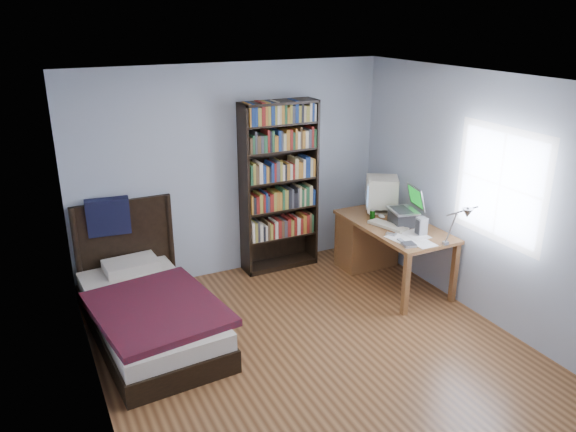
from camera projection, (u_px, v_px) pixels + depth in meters
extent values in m
plane|color=#5A341A|center=(319.00, 355.00, 5.25)|extent=(4.20, 4.20, 0.00)
plane|color=white|center=(325.00, 83.00, 4.38)|extent=(4.20, 4.20, 0.00)
cube|color=#ABB6C9|center=(234.00, 172.00, 6.58)|extent=(3.80, 0.04, 2.50)
cube|color=#ABB6C9|center=(511.00, 359.00, 3.05)|extent=(3.80, 0.04, 2.50)
cube|color=#ABB6C9|center=(91.00, 274.00, 4.03)|extent=(0.04, 4.20, 2.50)
cube|color=#ABB6C9|center=(487.00, 200.00, 5.60)|extent=(0.04, 4.20, 2.50)
cube|color=white|center=(500.00, 185.00, 5.40)|extent=(0.01, 1.14, 1.14)
cube|color=white|center=(500.00, 185.00, 5.40)|extent=(0.01, 1.00, 1.00)
cube|color=brown|center=(394.00, 226.00, 6.43)|extent=(0.75, 1.48, 0.04)
cube|color=brown|center=(406.00, 285.00, 5.84)|extent=(0.06, 0.06, 0.69)
cube|color=brown|center=(454.00, 273.00, 6.11)|extent=(0.06, 0.06, 0.69)
cube|color=brown|center=(338.00, 239.00, 7.00)|extent=(0.06, 0.06, 0.69)
cube|color=brown|center=(381.00, 231.00, 7.27)|extent=(0.06, 0.06, 0.69)
cube|color=brown|center=(367.00, 240.00, 6.99)|extent=(0.69, 0.40, 0.68)
cube|color=beige|center=(379.00, 211.00, 6.80)|extent=(0.31, 0.30, 0.03)
cylinder|color=beige|center=(379.00, 208.00, 6.78)|extent=(0.09, 0.09, 0.06)
cube|color=beige|center=(382.00, 192.00, 6.72)|extent=(0.50, 0.49, 0.35)
cube|color=beige|center=(369.00, 194.00, 6.65)|extent=(0.22, 0.33, 0.37)
cube|color=#3C76D8|center=(368.00, 194.00, 6.64)|extent=(0.15, 0.24, 0.24)
cube|color=#2D2D30|center=(402.00, 218.00, 6.38)|extent=(0.30, 0.33, 0.16)
cube|color=#B7B6BB|center=(403.00, 210.00, 6.35)|extent=(0.35, 0.41, 0.02)
cube|color=#2D2D30|center=(402.00, 210.00, 6.34)|extent=(0.23, 0.32, 0.00)
cube|color=#B7B6BB|center=(416.00, 197.00, 6.37)|extent=(0.16, 0.37, 0.26)
cube|color=#0CBF26|center=(415.00, 197.00, 6.37)|extent=(0.12, 0.30, 0.20)
cube|color=#99999E|center=(445.00, 243.00, 5.85)|extent=(0.05, 0.05, 0.04)
cylinder|color=#99999E|center=(451.00, 228.00, 5.74)|extent=(0.02, 0.13, 0.35)
cylinder|color=#99999E|center=(462.00, 211.00, 5.47)|extent=(0.15, 0.29, 0.18)
cone|color=#99999E|center=(467.00, 213.00, 5.31)|extent=(0.11, 0.11, 0.09)
cube|color=beige|center=(388.00, 226.00, 6.34)|extent=(0.31, 0.48, 0.04)
cube|color=gray|center=(421.00, 226.00, 6.08)|extent=(0.11, 0.11, 0.20)
cylinder|color=#093407|center=(372.00, 215.00, 6.56)|extent=(0.06, 0.06, 0.11)
ellipsoid|color=silver|center=(382.00, 216.00, 6.62)|extent=(0.06, 0.11, 0.04)
cube|color=#B7B6BB|center=(391.00, 234.00, 6.10)|extent=(0.10, 0.12, 0.02)
cube|color=gray|center=(401.00, 240.00, 5.94)|extent=(0.05, 0.09, 0.02)
cube|color=gray|center=(409.00, 245.00, 5.82)|extent=(0.15, 0.15, 0.03)
cube|color=black|center=(244.00, 192.00, 6.55)|extent=(0.03, 0.30, 2.06)
cube|color=black|center=(312.00, 183.00, 6.92)|extent=(0.03, 0.30, 2.06)
cube|color=black|center=(279.00, 102.00, 6.39)|extent=(0.93, 0.30, 0.03)
cube|color=black|center=(280.00, 263.00, 7.08)|extent=(0.93, 0.30, 0.06)
cube|color=black|center=(274.00, 184.00, 6.86)|extent=(0.93, 0.02, 2.06)
cube|color=olive|center=(280.00, 185.00, 6.71)|extent=(0.85, 0.22, 1.86)
cube|color=black|center=(150.00, 325.00, 5.54)|extent=(1.16, 2.10, 0.22)
cube|color=beige|center=(148.00, 308.00, 5.48)|extent=(1.11, 2.04, 0.16)
cube|color=maroon|center=(157.00, 309.00, 5.24)|extent=(1.25, 1.46, 0.07)
cube|color=beige|center=(131.00, 266.00, 6.08)|extent=(0.58, 0.39, 0.12)
cube|color=black|center=(126.00, 247.00, 6.24)|extent=(1.08, 0.05, 1.10)
cylinder|color=black|center=(78.00, 256.00, 6.02)|extent=(0.06, 0.06, 1.10)
cylinder|color=black|center=(171.00, 240.00, 6.44)|extent=(0.06, 0.06, 1.10)
cube|color=black|center=(108.00, 217.00, 6.02)|extent=(0.46, 0.20, 0.43)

